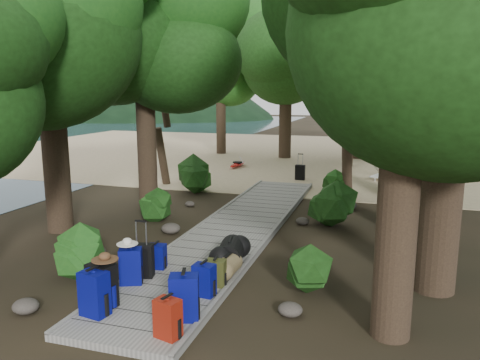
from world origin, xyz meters
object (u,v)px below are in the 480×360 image
(backpack_left_c, at_px, (131,264))
(duffel_right_khaki, at_px, (228,266))
(backpack_right_c, at_px, (204,278))
(duffel_right_black, at_px, (230,252))
(backpack_left_b, at_px, (102,283))
(kayak, at_px, (237,164))
(backpack_right_a, at_px, (168,316))
(suitcase_on_boardwalk, at_px, (142,261))
(backpack_right_d, at_px, (216,271))
(backpack_left_a, at_px, (94,291))
(lone_suitcase_on_sand, at_px, (300,172))
(backpack_left_d, at_px, (157,255))
(backpack_right_b, at_px, (184,295))
(sun_lounger, at_px, (381,173))

(backpack_left_c, bearing_deg, duffel_right_khaki, 7.09)
(backpack_right_c, bearing_deg, duffel_right_black, 96.65)
(backpack_left_b, relative_size, kayak, 0.24)
(backpack_left_b, distance_m, backpack_right_a, 1.52)
(backpack_left_c, distance_m, suitcase_on_boardwalk, 0.34)
(backpack_right_d, xyz_separation_m, duffel_right_khaki, (0.06, 0.51, -0.07))
(backpack_left_a, relative_size, duffel_right_black, 0.98)
(lone_suitcase_on_sand, bearing_deg, backpack_left_d, -94.28)
(backpack_right_a, height_order, backpack_right_c, backpack_right_a)
(duffel_right_khaki, height_order, duffel_right_black, duffel_right_black)
(duffel_right_black, bearing_deg, backpack_right_d, -95.27)
(lone_suitcase_on_sand, relative_size, kayak, 0.18)
(backpack_left_a, bearing_deg, backpack_left_b, 111.21)
(duffel_right_khaki, height_order, lone_suitcase_on_sand, lone_suitcase_on_sand)
(backpack_right_a, bearing_deg, backpack_right_c, 106.05)
(backpack_left_c, distance_m, backpack_right_a, 2.08)
(lone_suitcase_on_sand, xyz_separation_m, kayak, (-3.34, 2.29, -0.13))
(backpack_right_c, distance_m, lone_suitcase_on_sand, 11.41)
(lone_suitcase_on_sand, bearing_deg, backpack_right_a, -87.31)
(backpack_right_a, xyz_separation_m, duffel_right_khaki, (0.09, 2.37, -0.13))
(backpack_left_a, height_order, suitcase_on_boardwalk, backpack_left_a)
(backpack_left_b, relative_size, backpack_left_c, 1.10)
(backpack_right_a, bearing_deg, backpack_right_d, 104.36)
(lone_suitcase_on_sand, bearing_deg, backpack_left_a, -93.47)
(backpack_left_c, distance_m, backpack_right_b, 1.74)
(duffel_right_black, distance_m, kayak, 12.74)
(backpack_left_a, relative_size, backpack_right_d, 1.49)
(backpack_right_b, distance_m, backpack_right_c, 0.87)
(suitcase_on_boardwalk, xyz_separation_m, sun_lounger, (4.10, 11.95, -0.15))
(lone_suitcase_on_sand, bearing_deg, suitcase_on_boardwalk, -94.29)
(backpack_left_b, distance_m, backpack_right_d, 1.95)
(backpack_left_d, distance_m, backpack_right_d, 1.45)
(kayak, bearing_deg, suitcase_on_boardwalk, -76.71)
(backpack_right_a, bearing_deg, sun_lounger, 94.24)
(backpack_left_d, bearing_deg, backpack_left_b, -98.73)
(backpack_right_c, height_order, suitcase_on_boardwalk, suitcase_on_boardwalk)
(duffel_right_khaki, distance_m, sun_lounger, 11.70)
(kayak, bearing_deg, backpack_right_a, -72.80)
(backpack_left_c, xyz_separation_m, duffel_right_khaki, (1.53, 0.87, -0.18))
(backpack_right_b, bearing_deg, backpack_left_a, 172.89)
(backpack_left_b, bearing_deg, backpack_left_a, -66.51)
(backpack_right_d, relative_size, kayak, 0.16)
(backpack_right_a, xyz_separation_m, duffel_right_black, (-0.05, 2.92, -0.06))
(backpack_left_b, xyz_separation_m, duffel_right_khaki, (1.50, 1.82, -0.21))
(backpack_left_b, bearing_deg, duffel_right_black, 72.59)
(kayak, bearing_deg, backpack_right_d, -70.82)
(lone_suitcase_on_sand, distance_m, kayak, 4.05)
(backpack_right_b, xyz_separation_m, sun_lounger, (2.69, 13.23, -0.22))
(sun_lounger, bearing_deg, backpack_right_d, -80.91)
(backpack_left_b, relative_size, duffel_right_khaki, 1.43)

